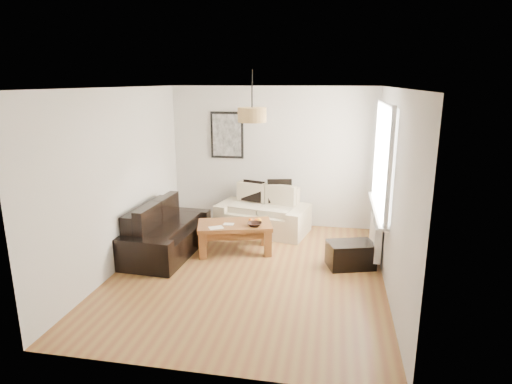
% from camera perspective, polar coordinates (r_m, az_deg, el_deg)
% --- Properties ---
extents(floor, '(4.50, 4.50, 0.00)m').
position_cam_1_polar(floor, '(6.32, -1.00, -10.61)').
color(floor, brown).
rests_on(floor, ground).
extents(ceiling, '(3.80, 4.50, 0.00)m').
position_cam_1_polar(ceiling, '(5.73, -1.12, 13.66)').
color(ceiling, white).
rests_on(ceiling, floor).
extents(wall_back, '(3.80, 0.04, 2.60)m').
position_cam_1_polar(wall_back, '(8.06, 2.13, 4.61)').
color(wall_back, silver).
rests_on(wall_back, floor).
extents(wall_front, '(3.80, 0.04, 2.60)m').
position_cam_1_polar(wall_front, '(3.81, -7.85, -6.94)').
color(wall_front, silver).
rests_on(wall_front, floor).
extents(wall_left, '(0.04, 4.50, 2.60)m').
position_cam_1_polar(wall_left, '(6.53, -17.63, 1.58)').
color(wall_left, silver).
rests_on(wall_left, floor).
extents(wall_right, '(0.04, 4.50, 2.60)m').
position_cam_1_polar(wall_right, '(5.83, 17.58, 0.08)').
color(wall_right, silver).
rests_on(wall_right, floor).
extents(window_bay, '(0.14, 1.90, 1.60)m').
position_cam_1_polar(window_bay, '(6.54, 16.62, 4.36)').
color(window_bay, white).
rests_on(window_bay, wall_right).
extents(radiator, '(0.10, 0.90, 0.52)m').
position_cam_1_polar(radiator, '(6.85, 15.55, -5.72)').
color(radiator, white).
rests_on(radiator, wall_right).
extents(poster, '(0.62, 0.04, 0.87)m').
position_cam_1_polar(poster, '(8.14, -3.85, 7.53)').
color(poster, black).
rests_on(poster, wall_back).
extents(pendant_shade, '(0.40, 0.40, 0.20)m').
position_cam_1_polar(pendant_shade, '(6.04, -0.52, 10.19)').
color(pendant_shade, tan).
rests_on(pendant_shade, ceiling).
extents(loveseat_cream, '(1.74, 1.18, 0.79)m').
position_cam_1_polar(loveseat_cream, '(7.83, 0.94, -2.47)').
color(loveseat_cream, beige).
rests_on(loveseat_cream, floor).
extents(sofa_leather, '(0.95, 1.81, 0.76)m').
position_cam_1_polar(sofa_leather, '(7.03, -11.73, -4.94)').
color(sofa_leather, black).
rests_on(sofa_leather, floor).
extents(coffee_table, '(1.29, 0.92, 0.48)m').
position_cam_1_polar(coffee_table, '(6.98, -2.83, -6.02)').
color(coffee_table, brown).
rests_on(coffee_table, floor).
extents(ottoman, '(0.76, 0.61, 0.38)m').
position_cam_1_polar(ottoman, '(6.58, 12.43, -8.13)').
color(ottoman, black).
rests_on(ottoman, floor).
extents(cushion_left, '(0.41, 0.24, 0.39)m').
position_cam_1_polar(cushion_left, '(7.97, -0.40, 0.13)').
color(cushion_left, black).
rests_on(cushion_left, loveseat_cream).
extents(cushion_right, '(0.46, 0.24, 0.44)m').
position_cam_1_polar(cushion_right, '(7.89, 3.16, 0.12)').
color(cushion_right, black).
rests_on(cushion_right, loveseat_cream).
extents(fruit_bowl, '(0.25, 0.25, 0.06)m').
position_cam_1_polar(fruit_bowl, '(6.75, -0.17, -4.31)').
color(fruit_bowl, black).
rests_on(fruit_bowl, coffee_table).
extents(orange_a, '(0.08, 0.08, 0.07)m').
position_cam_1_polar(orange_a, '(6.90, 0.01, -3.79)').
color(orange_a, '#DC5312').
rests_on(orange_a, fruit_bowl).
extents(orange_b, '(0.09, 0.09, 0.08)m').
position_cam_1_polar(orange_b, '(6.90, 0.41, -3.81)').
color(orange_b, orange).
rests_on(orange_b, fruit_bowl).
extents(orange_c, '(0.07, 0.07, 0.06)m').
position_cam_1_polar(orange_c, '(6.93, -0.77, -3.73)').
color(orange_c, '#D95F12').
rests_on(orange_c, fruit_bowl).
extents(papers, '(0.26, 0.24, 0.01)m').
position_cam_1_polar(papers, '(6.71, -5.32, -4.72)').
color(papers, silver).
rests_on(papers, coffee_table).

